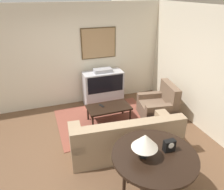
# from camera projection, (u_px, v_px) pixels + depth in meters

# --- Properties ---
(ground_plane) EXTENTS (12.00, 12.00, 0.00)m
(ground_plane) POSITION_uv_depth(u_px,v_px,m) (90.00, 147.00, 4.55)
(ground_plane) COLOR brown
(wall_back) EXTENTS (12.00, 0.10, 2.70)m
(wall_back) POSITION_uv_depth(u_px,v_px,m) (68.00, 57.00, 5.77)
(wall_back) COLOR beige
(wall_back) RESTS_ON ground_plane
(wall_right) EXTENTS (0.06, 12.00, 2.70)m
(wall_right) POSITION_uv_depth(u_px,v_px,m) (205.00, 71.00, 4.75)
(wall_right) COLOR beige
(wall_right) RESTS_ON ground_plane
(area_rug) EXTENTS (2.32, 1.80, 0.01)m
(area_rug) POSITION_uv_depth(u_px,v_px,m) (105.00, 120.00, 5.48)
(area_rug) COLOR brown
(area_rug) RESTS_ON ground_plane
(tv) EXTENTS (1.08, 0.47, 1.05)m
(tv) POSITION_uv_depth(u_px,v_px,m) (103.00, 88.00, 6.07)
(tv) COLOR #B7B7BC
(tv) RESTS_ON ground_plane
(couch) EXTENTS (2.22, 1.06, 0.83)m
(couch) POSITION_uv_depth(u_px,v_px,m) (125.00, 139.00, 4.32)
(couch) COLOR #9E8466
(couch) RESTS_ON ground_plane
(armchair) EXTENTS (0.93, 0.97, 0.88)m
(armchair) POSITION_uv_depth(u_px,v_px,m) (158.00, 107.00, 5.51)
(armchair) COLOR brown
(armchair) RESTS_ON ground_plane
(coffee_table) EXTENTS (1.03, 0.57, 0.42)m
(coffee_table) POSITION_uv_depth(u_px,v_px,m) (109.00, 108.00, 5.27)
(coffee_table) COLOR black
(coffee_table) RESTS_ON ground_plane
(console_table) EXTENTS (1.25, 1.25, 0.82)m
(console_table) POSITION_uv_depth(u_px,v_px,m) (154.00, 158.00, 3.17)
(console_table) COLOR black
(console_table) RESTS_ON ground_plane
(table_lamp) EXTENTS (0.37, 0.37, 0.38)m
(table_lamp) POSITION_uv_depth(u_px,v_px,m) (145.00, 141.00, 2.98)
(table_lamp) COLOR black
(table_lamp) RESTS_ON console_table
(mantel_clock) EXTENTS (0.17, 0.10, 0.18)m
(mantel_clock) POSITION_uv_depth(u_px,v_px,m) (169.00, 145.00, 3.18)
(mantel_clock) COLOR black
(mantel_clock) RESTS_ON console_table
(remote) EXTENTS (0.09, 0.17, 0.02)m
(remote) POSITION_uv_depth(u_px,v_px,m) (102.00, 106.00, 5.28)
(remote) COLOR black
(remote) RESTS_ON coffee_table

